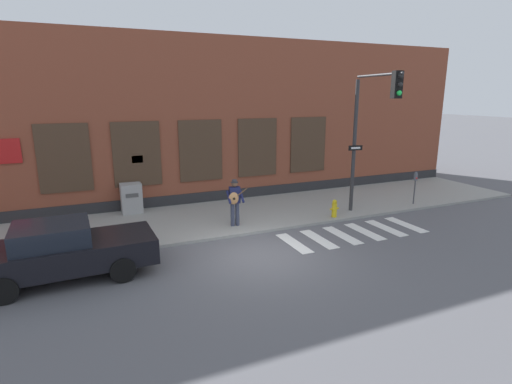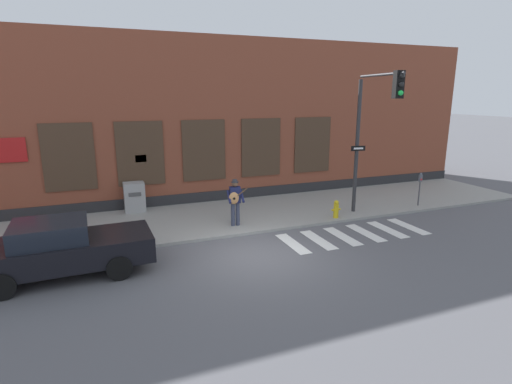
{
  "view_description": "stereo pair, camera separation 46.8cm",
  "coord_description": "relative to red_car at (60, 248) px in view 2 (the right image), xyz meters",
  "views": [
    {
      "loc": [
        -4.66,
        -10.36,
        4.76
      ],
      "look_at": [
        0.75,
        2.05,
        1.44
      ],
      "focal_mm": 28.0,
      "sensor_mm": 36.0,
      "label": 1
    },
    {
      "loc": [
        -4.22,
        -10.54,
        4.76
      ],
      "look_at": [
        0.75,
        2.05,
        1.44
      ],
      "focal_mm": 28.0,
      "sensor_mm": 36.0,
      "label": 2
    }
  ],
  "objects": [
    {
      "name": "ground_plane",
      "position": [
        5.42,
        -0.64,
        -0.77
      ],
      "size": [
        160.0,
        160.0,
        0.0
      ],
      "primitive_type": "plane",
      "color": "#56565B"
    },
    {
      "name": "sidewalk",
      "position": [
        5.42,
        3.4,
        -0.72
      ],
      "size": [
        28.0,
        4.58,
        0.1
      ],
      "color": "gray",
      "rests_on": "ground"
    },
    {
      "name": "building_backdrop",
      "position": [
        5.42,
        7.68,
        2.82
      ],
      "size": [
        28.0,
        4.06,
        7.2
      ],
      "color": "brown",
      "rests_on": "ground"
    },
    {
      "name": "crosswalk",
      "position": [
        9.22,
        -0.19,
        -0.76
      ],
      "size": [
        5.2,
        1.9,
        0.01
      ],
      "color": "silver",
      "rests_on": "ground"
    },
    {
      "name": "red_car",
      "position": [
        0.0,
        0.0,
        0.0
      ],
      "size": [
        4.65,
        2.09,
        1.53
      ],
      "color": "black",
      "rests_on": "ground"
    },
    {
      "name": "busker",
      "position": [
        5.58,
        1.99,
        0.31
      ],
      "size": [
        0.72,
        0.58,
        1.71
      ],
      "color": "#33384C",
      "rests_on": "sidewalk"
    },
    {
      "name": "traffic_light",
      "position": [
        10.54,
        0.94,
        3.05
      ],
      "size": [
        0.8,
        2.86,
        5.41
      ],
      "color": "#2D2D30",
      "rests_on": "sidewalk"
    },
    {
      "name": "parking_meter",
      "position": [
        13.81,
        1.68,
        0.28
      ],
      "size": [
        0.13,
        0.11,
        1.44
      ],
      "color": "#47474C",
      "rests_on": "sidewalk"
    },
    {
      "name": "utility_box",
      "position": [
        2.36,
        5.23,
        -0.07
      ],
      "size": [
        0.81,
        0.64,
        1.2
      ],
      "color": "#9E9E9E",
      "rests_on": "sidewalk"
    },
    {
      "name": "fire_hydrant",
      "position": [
        9.52,
        1.46,
        -0.32
      ],
      "size": [
        0.38,
        0.2,
        0.7
      ],
      "color": "gold",
      "rests_on": "sidewalk"
    }
  ]
}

